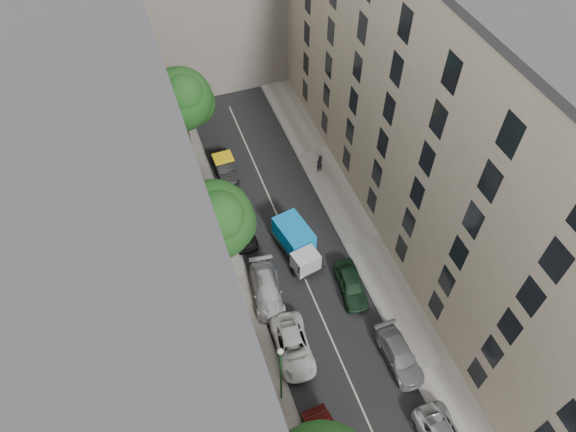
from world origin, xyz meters
name	(u,v)px	position (x,y,z in m)	size (l,w,h in m)	color
ground	(297,260)	(0.00, 0.00, 0.00)	(120.00, 120.00, 0.00)	#4C4C49
road_surface	(297,260)	(0.00, 0.00, 0.01)	(8.00, 44.00, 0.02)	black
sidewalk_left	(227,280)	(-5.50, 0.00, 0.07)	(3.00, 44.00, 0.15)	gray
sidewalk_right	(362,241)	(5.50, 0.00, 0.07)	(3.00, 44.00, 0.15)	gray
building_left	(119,212)	(-11.00, 0.00, 10.00)	(8.00, 44.00, 20.00)	#4E4B48
building_right	(454,129)	(11.00, 0.00, 10.00)	(8.00, 44.00, 20.00)	#B7A88E
tarp_truck	(297,243)	(0.24, 0.65, 1.27)	(2.87, 5.30, 2.30)	black
car_left_2	(293,346)	(-2.80, -6.93, 0.69)	(2.29, 4.97, 1.38)	silver
car_left_3	(267,290)	(-3.11, -2.20, 0.74)	(2.07, 5.10, 1.48)	silver
car_left_4	(241,228)	(-3.30, 3.82, 0.75)	(1.77, 4.40, 1.50)	black
car_left_5	(224,167)	(-2.80, 11.00, 0.71)	(1.49, 4.28, 1.41)	black
car_right_1	(399,355)	(3.60, -9.83, 0.66)	(1.86, 4.57, 1.33)	slate
car_right_2	(351,284)	(2.80, -3.80, 0.73)	(1.72, 4.28, 1.46)	black
tree_mid	(215,223)	(-5.62, 0.35, 6.43)	(5.67, 5.45, 9.40)	#382619
tree_far	(182,101)	(-4.92, 14.95, 5.47)	(5.65, 5.43, 8.22)	#382619
lamp_post	(281,370)	(-4.56, -9.69, 4.30)	(0.36, 0.36, 6.79)	#185726
pedestrian	(319,163)	(5.11, 8.31, 1.07)	(0.67, 0.44, 1.83)	black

